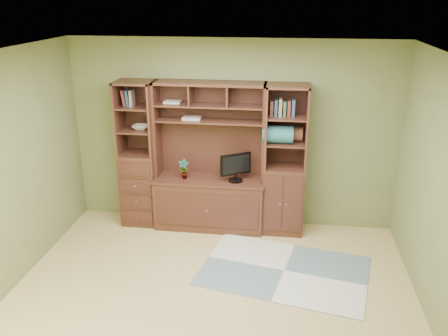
# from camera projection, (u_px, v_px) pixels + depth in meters

# --- Properties ---
(room) EXTENTS (4.60, 4.10, 2.64)m
(room) POSITION_uv_depth(u_px,v_px,m) (209.00, 191.00, 4.68)
(room) COLOR #D6B570
(room) RESTS_ON ground
(center_hutch) EXTENTS (1.54, 0.53, 2.05)m
(center_hutch) POSITION_uv_depth(u_px,v_px,m) (209.00, 159.00, 6.43)
(center_hutch) COLOR #4A261A
(center_hutch) RESTS_ON ground
(left_tower) EXTENTS (0.50, 0.45, 2.05)m
(left_tower) POSITION_uv_depth(u_px,v_px,m) (139.00, 155.00, 6.59)
(left_tower) COLOR #4A261A
(left_tower) RESTS_ON ground
(right_tower) EXTENTS (0.55, 0.45, 2.05)m
(right_tower) POSITION_uv_depth(u_px,v_px,m) (285.00, 161.00, 6.34)
(right_tower) COLOR #4A261A
(right_tower) RESTS_ON ground
(rug) EXTENTS (2.15, 1.65, 0.01)m
(rug) POSITION_uv_depth(u_px,v_px,m) (284.00, 271.00, 5.68)
(rug) COLOR #A8AEAE
(rug) RESTS_ON ground
(monitor) EXTENTS (0.48, 0.40, 0.54)m
(monitor) POSITION_uv_depth(u_px,v_px,m) (236.00, 162.00, 6.36)
(monitor) COLOR black
(monitor) RESTS_ON center_hutch
(orchid) EXTENTS (0.15, 0.10, 0.28)m
(orchid) POSITION_uv_depth(u_px,v_px,m) (184.00, 169.00, 6.49)
(orchid) COLOR #984033
(orchid) RESTS_ON center_hutch
(magazines) EXTENTS (0.24, 0.18, 0.04)m
(magazines) POSITION_uv_depth(u_px,v_px,m) (192.00, 118.00, 6.36)
(magazines) COLOR #B8B09D
(magazines) RESTS_ON center_hutch
(bowl) EXTENTS (0.24, 0.24, 0.06)m
(bowl) POSITION_uv_depth(u_px,v_px,m) (141.00, 127.00, 6.45)
(bowl) COLOR beige
(bowl) RESTS_ON left_tower
(blanket_teal) EXTENTS (0.40, 0.23, 0.23)m
(blanket_teal) POSITION_uv_depth(u_px,v_px,m) (278.00, 135.00, 6.17)
(blanket_teal) COLOR #285F69
(blanket_teal) RESTS_ON right_tower
(blanket_red) EXTENTS (0.33, 0.18, 0.18)m
(blanket_red) POSITION_uv_depth(u_px,v_px,m) (290.00, 134.00, 6.28)
(blanket_red) COLOR brown
(blanket_red) RESTS_ON right_tower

